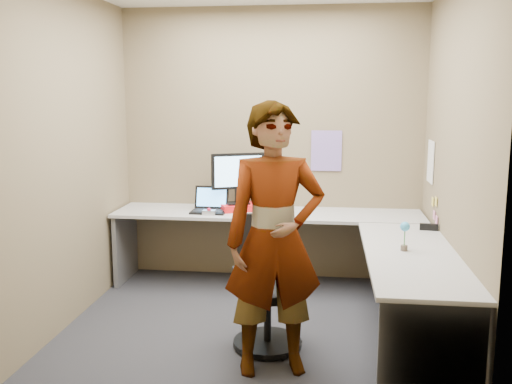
# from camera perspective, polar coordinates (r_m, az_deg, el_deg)

# --- Properties ---
(ground) EXTENTS (3.00, 3.00, 0.00)m
(ground) POSITION_cam_1_polar(r_m,az_deg,el_deg) (4.79, -0.14, -13.00)
(ground) COLOR #222227
(ground) RESTS_ON ground
(wall_back) EXTENTS (3.00, 0.00, 3.00)m
(wall_back) POSITION_cam_1_polar(r_m,az_deg,el_deg) (5.73, 1.53, 4.72)
(wall_back) COLOR brown
(wall_back) RESTS_ON ground
(wall_right) EXTENTS (0.00, 2.70, 2.70)m
(wall_right) POSITION_cam_1_polar(r_m,az_deg,el_deg) (4.50, 19.16, 2.82)
(wall_right) COLOR brown
(wall_right) RESTS_ON ground
(wall_left) EXTENTS (0.00, 2.70, 2.70)m
(wall_left) POSITION_cam_1_polar(r_m,az_deg,el_deg) (4.87, -17.97, 3.36)
(wall_left) COLOR brown
(wall_left) RESTS_ON ground
(desk) EXTENTS (2.98, 2.58, 0.73)m
(desk) POSITION_cam_1_polar(r_m,az_deg,el_deg) (4.93, 5.50, -5.14)
(desk) COLOR #A4A4A4
(desk) RESTS_ON ground
(paper_ream) EXTENTS (0.40, 0.35, 0.07)m
(paper_ream) POSITION_cam_1_polar(r_m,az_deg,el_deg) (5.57, -1.85, -1.53)
(paper_ream) COLOR red
(paper_ream) RESTS_ON desk
(monitor) EXTENTS (0.49, 0.26, 0.49)m
(monitor) POSITION_cam_1_polar(r_m,az_deg,el_deg) (5.54, -1.83, 1.81)
(monitor) COLOR black
(monitor) RESTS_ON paper_ream
(laptop) EXTENTS (0.34, 0.29, 0.24)m
(laptop) POSITION_cam_1_polar(r_m,az_deg,el_deg) (5.54, -4.61, -1.33)
(laptop) COLOR black
(laptop) RESTS_ON desk
(trackball_mouse) EXTENTS (0.12, 0.08, 0.07)m
(trackball_mouse) POSITION_cam_1_polar(r_m,az_deg,el_deg) (5.39, -4.71, -2.03)
(trackball_mouse) COLOR #B7B7BC
(trackball_mouse) RESTS_ON desk
(origami) EXTENTS (0.10, 0.10, 0.06)m
(origami) POSITION_cam_1_polar(r_m,az_deg,el_deg) (5.35, -1.75, -2.02)
(origami) COLOR white
(origami) RESTS_ON desk
(stapler) EXTENTS (0.15, 0.06, 0.05)m
(stapler) POSITION_cam_1_polar(r_m,az_deg,el_deg) (4.98, 16.91, -3.37)
(stapler) COLOR black
(stapler) RESTS_ON desk
(flower) EXTENTS (0.07, 0.07, 0.22)m
(flower) POSITION_cam_1_polar(r_m,az_deg,el_deg) (4.26, 14.66, -3.84)
(flower) COLOR brown
(flower) RESTS_ON desk
(calendar_purple) EXTENTS (0.30, 0.01, 0.40)m
(calendar_purple) POSITION_cam_1_polar(r_m,az_deg,el_deg) (5.69, 7.05, 4.11)
(calendar_purple) COLOR #846BB7
(calendar_purple) RESTS_ON wall_back
(calendar_white) EXTENTS (0.01, 0.28, 0.38)m
(calendar_white) POSITION_cam_1_polar(r_m,az_deg,el_deg) (5.39, 17.06, 2.91)
(calendar_white) COLOR white
(calendar_white) RESTS_ON wall_right
(sticky_note_a) EXTENTS (0.01, 0.07, 0.07)m
(sticky_note_a) POSITION_cam_1_polar(r_m,az_deg,el_deg) (5.09, 17.55, -0.90)
(sticky_note_a) COLOR #F2E059
(sticky_note_a) RESTS_ON wall_right
(sticky_note_b) EXTENTS (0.01, 0.07, 0.07)m
(sticky_note_b) POSITION_cam_1_polar(r_m,az_deg,el_deg) (5.17, 17.38, -2.22)
(sticky_note_b) COLOR pink
(sticky_note_b) RESTS_ON wall_right
(sticky_note_c) EXTENTS (0.01, 0.07, 0.07)m
(sticky_note_c) POSITION_cam_1_polar(r_m,az_deg,el_deg) (5.06, 17.61, -2.72)
(sticky_note_c) COLOR pink
(sticky_note_c) RESTS_ON wall_right
(sticky_note_d) EXTENTS (0.01, 0.07, 0.07)m
(sticky_note_d) POSITION_cam_1_polar(r_m,az_deg,el_deg) (5.25, 17.25, -0.93)
(sticky_note_d) COLOR #F2E059
(sticky_note_d) RESTS_ON wall_right
(office_chair) EXTENTS (0.54, 0.52, 0.96)m
(office_chair) POSITION_cam_1_polar(r_m,az_deg,el_deg) (4.29, 1.04, -10.16)
(office_chair) COLOR black
(office_chair) RESTS_ON ground
(person) EXTENTS (0.75, 0.59, 1.81)m
(person) POSITION_cam_1_polar(r_m,az_deg,el_deg) (3.76, 1.88, -4.82)
(person) COLOR #999399
(person) RESTS_ON ground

